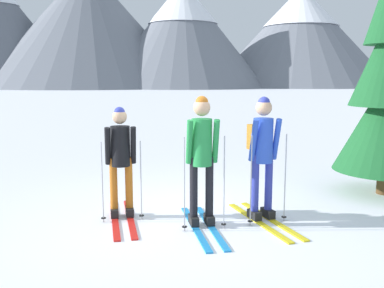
% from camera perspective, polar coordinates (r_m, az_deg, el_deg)
% --- Properties ---
extents(ground_plane, '(400.00, 400.00, 0.00)m').
position_cam_1_polar(ground_plane, '(6.32, -1.13, -9.94)').
color(ground_plane, white).
extents(skier_in_black, '(0.61, 1.78, 1.62)m').
position_cam_1_polar(skier_in_black, '(6.28, -9.46, -1.68)').
color(skier_in_black, red).
rests_on(skier_in_black, ground).
extents(skier_in_green, '(0.61, 1.78, 1.79)m').
position_cam_1_polar(skier_in_green, '(5.82, 1.27, -1.24)').
color(skier_in_green, '#1E84D1').
rests_on(skier_in_green, ground).
extents(skier_in_blue, '(0.75, 1.76, 1.77)m').
position_cam_1_polar(skier_in_blue, '(6.16, 9.32, -0.93)').
color(skier_in_blue, yellow).
rests_on(skier_in_blue, ground).
extents(mountain_ridge_distant, '(98.84, 43.30, 24.00)m').
position_cam_1_polar(mountain_ridge_distant, '(91.02, -5.96, 14.66)').
color(mountain_ridge_distant, slate).
rests_on(mountain_ridge_distant, ground).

